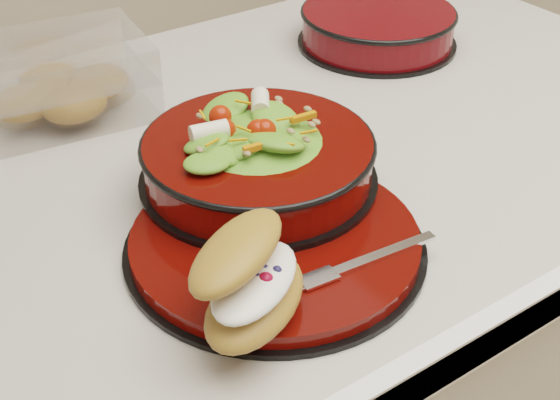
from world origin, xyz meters
TOP-DOWN VIEW (x-y plane):
  - island_counter at (0.00, -0.00)m, footprint 1.24×0.74m
  - dinner_plate at (-0.10, -0.17)m, footprint 0.29×0.29m
  - salad_bowl at (-0.07, -0.09)m, footprint 0.25×0.25m
  - croissant at (-0.18, -0.25)m, footprint 0.14×0.14m
  - fork at (-0.06, -0.26)m, footprint 0.15×0.03m
  - pastry_box at (-0.16, 0.21)m, footprint 0.23×0.18m
  - extra_bowl at (0.30, 0.14)m, footprint 0.24×0.24m

SIDE VIEW (x-z plane):
  - island_counter at x=0.00m, z-range 0.00..0.91m
  - dinner_plate at x=-0.10m, z-range 0.90..0.92m
  - fork at x=-0.06m, z-range 0.92..0.92m
  - extra_bowl at x=0.30m, z-range 0.90..0.96m
  - pastry_box at x=-0.16m, z-range 0.90..0.99m
  - croissant at x=-0.18m, z-range 0.92..0.99m
  - salad_bowl at x=-0.07m, z-range 0.91..1.01m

